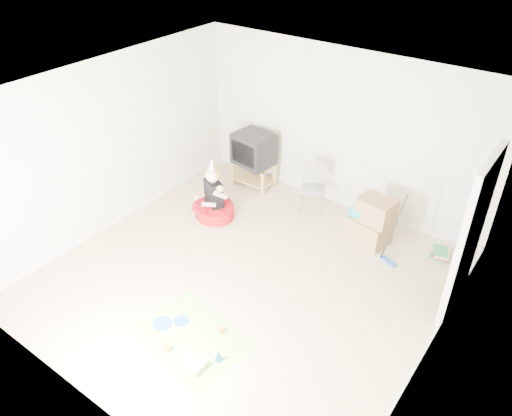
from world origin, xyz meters
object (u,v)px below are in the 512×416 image
Objects in this scene: crt_tv at (254,149)px; cardboard_boxes at (371,221)px; tv_stand at (254,172)px; seated_woman at (214,203)px; birthday_cake at (194,363)px; folding_chair at (313,189)px.

crt_tv is 2.44m from cardboard_boxes.
seated_woman reaches higher than tv_stand.
birthday_cake is at bearing -63.22° from tv_stand.
folding_chair is at bearing -4.66° from tv_stand.
tv_stand is at bearing 92.95° from seated_woman.
tv_stand is 1.10× the size of crt_tv.
folding_chair reaches higher than birthday_cake.
crt_tv is at bearing 90.00° from tv_stand.
folding_chair is 1.61m from seated_woman.
folding_chair is 1.15m from cardboard_boxes.
birthday_cake is (1.77, -2.47, -0.19)m from seated_woman.
seated_woman reaches higher than birthday_cake.
birthday_cake is at bearing -54.31° from seated_woman.
crt_tv is at bearing 92.95° from seated_woman.
cardboard_boxes is 2.49m from seated_woman.
crt_tv is 0.62× the size of seated_woman.
tv_stand is at bearing 175.34° from folding_chair.
tv_stand is 0.84× the size of folding_chair.
crt_tv is 4.12m from birthday_cake.
cardboard_boxes is 3.38m from birthday_cake.
tv_stand is 2.66× the size of birthday_cake.
crt_tv is 1.26m from seated_woman.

